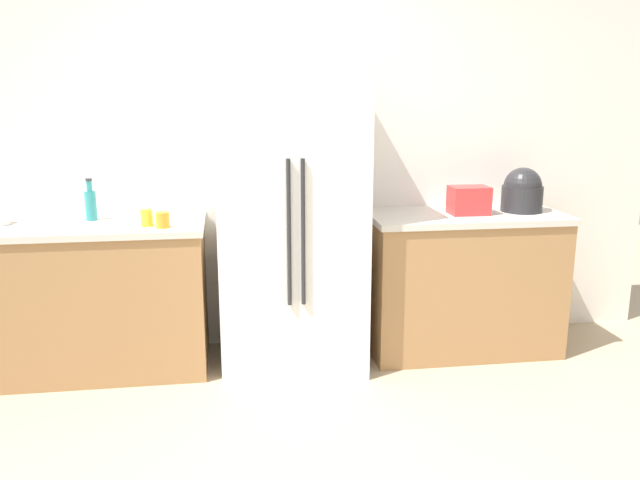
# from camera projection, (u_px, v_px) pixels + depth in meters

# --- Properties ---
(kitchen_back_panel) EXTENTS (5.10, 0.10, 2.62)m
(kitchen_back_panel) POSITION_uv_depth(u_px,v_px,m) (294.00, 152.00, 4.28)
(kitchen_back_panel) COLOR silver
(kitchen_back_panel) RESTS_ON ground_plane
(counter_left) EXTENTS (1.52, 0.64, 0.94)m
(counter_left) POSITION_uv_depth(u_px,v_px,m) (82.00, 298.00, 3.93)
(counter_left) COLOR #9E7247
(counter_left) RESTS_ON ground_plane
(counter_right) EXTENTS (1.27, 0.64, 0.94)m
(counter_right) POSITION_uv_depth(u_px,v_px,m) (461.00, 281.00, 4.27)
(counter_right) COLOR #9E7247
(counter_right) RESTS_ON ground_plane
(refrigerator) EXTENTS (0.88, 0.74, 1.86)m
(refrigerator) POSITION_uv_depth(u_px,v_px,m) (290.00, 220.00, 3.94)
(refrigerator) COLOR white
(refrigerator) RESTS_ON ground_plane
(toaster) EXTENTS (0.25, 0.17, 0.18)m
(toaster) POSITION_uv_depth(u_px,v_px,m) (469.00, 200.00, 4.10)
(toaster) COLOR red
(toaster) RESTS_ON counter_right
(rice_cooker) EXTENTS (0.27, 0.27, 0.29)m
(rice_cooker) POSITION_uv_depth(u_px,v_px,m) (522.00, 192.00, 4.19)
(rice_cooker) COLOR #262628
(rice_cooker) RESTS_ON counter_right
(bottle_a) EXTENTS (0.07, 0.07, 0.26)m
(bottle_a) POSITION_uv_depth(u_px,v_px,m) (91.00, 204.00, 3.91)
(bottle_a) COLOR teal
(bottle_a) RESTS_ON counter_left
(cup_a) EXTENTS (0.07, 0.07, 0.10)m
(cup_a) POSITION_uv_depth(u_px,v_px,m) (147.00, 218.00, 3.75)
(cup_a) COLOR yellow
(cup_a) RESTS_ON counter_left
(cup_b) EXTENTS (0.08, 0.08, 0.09)m
(cup_b) POSITION_uv_depth(u_px,v_px,m) (163.00, 220.00, 3.71)
(cup_b) COLOR orange
(cup_b) RESTS_ON counter_left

